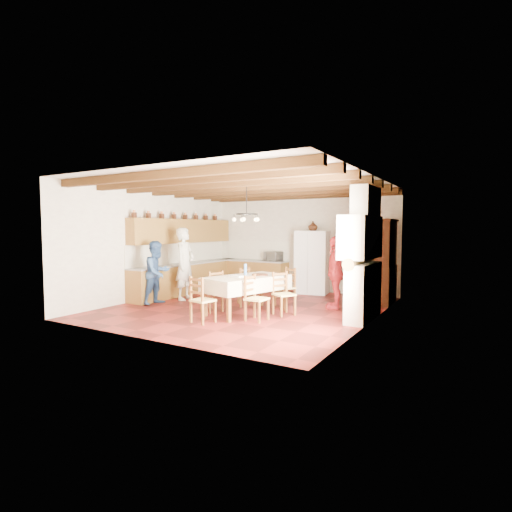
# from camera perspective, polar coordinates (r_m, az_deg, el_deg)

# --- Properties ---
(floor) EXTENTS (6.00, 6.50, 0.02)m
(floor) POSITION_cam_1_polar(r_m,az_deg,el_deg) (9.82, -1.40, -7.44)
(floor) COLOR #471310
(floor) RESTS_ON ground
(ceiling) EXTENTS (6.00, 6.50, 0.02)m
(ceiling) POSITION_cam_1_polar(r_m,az_deg,el_deg) (9.68, -1.43, 10.36)
(ceiling) COLOR silver
(ceiling) RESTS_ON ground
(wall_back) EXTENTS (6.00, 0.02, 3.00)m
(wall_back) POSITION_cam_1_polar(r_m,az_deg,el_deg) (12.52, 6.45, 1.97)
(wall_back) COLOR beige
(wall_back) RESTS_ON ground
(wall_front) EXTENTS (6.00, 0.02, 3.00)m
(wall_front) POSITION_cam_1_polar(r_m,az_deg,el_deg) (7.07, -15.43, 0.31)
(wall_front) COLOR beige
(wall_front) RESTS_ON ground
(wall_left) EXTENTS (0.02, 6.50, 3.00)m
(wall_left) POSITION_cam_1_polar(r_m,az_deg,el_deg) (11.50, -14.29, 1.70)
(wall_left) COLOR beige
(wall_left) RESTS_ON ground
(wall_right) EXTENTS (0.02, 6.50, 3.00)m
(wall_right) POSITION_cam_1_polar(r_m,az_deg,el_deg) (8.45, 16.23, 0.87)
(wall_right) COLOR beige
(wall_right) RESTS_ON ground
(ceiling_beams) EXTENTS (6.00, 6.30, 0.16)m
(ceiling_beams) POSITION_cam_1_polar(r_m,az_deg,el_deg) (9.67, -1.43, 9.77)
(ceiling_beams) COLOR #3C1F0C
(ceiling_beams) RESTS_ON ground
(lower_cabinets_left) EXTENTS (0.60, 4.30, 0.86)m
(lower_cabinets_left) POSITION_cam_1_polar(r_m,az_deg,el_deg) (12.15, -9.68, -3.18)
(lower_cabinets_left) COLOR brown
(lower_cabinets_left) RESTS_ON ground
(lower_cabinets_back) EXTENTS (2.30, 0.60, 0.86)m
(lower_cabinets_back) POSITION_cam_1_polar(r_m,az_deg,el_deg) (13.04, -0.39, -2.64)
(lower_cabinets_back) COLOR brown
(lower_cabinets_back) RESTS_ON ground
(countertop_left) EXTENTS (0.62, 4.30, 0.04)m
(countertop_left) POSITION_cam_1_polar(r_m,az_deg,el_deg) (12.11, -9.70, -1.07)
(countertop_left) COLOR gray
(countertop_left) RESTS_ON lower_cabinets_left
(countertop_back) EXTENTS (2.34, 0.62, 0.04)m
(countertop_back) POSITION_cam_1_polar(r_m,az_deg,el_deg) (12.99, -0.39, -0.67)
(countertop_back) COLOR gray
(countertop_back) RESTS_ON lower_cabinets_back
(backsplash_left) EXTENTS (0.03, 4.30, 0.60)m
(backsplash_left) POSITION_cam_1_polar(r_m,az_deg,el_deg) (12.27, -10.74, 0.48)
(backsplash_left) COLOR white
(backsplash_left) RESTS_ON ground
(backsplash_back) EXTENTS (2.30, 0.03, 0.60)m
(backsplash_back) POSITION_cam_1_polar(r_m,az_deg,el_deg) (13.21, 0.24, 0.80)
(backsplash_back) COLOR white
(backsplash_back) RESTS_ON ground
(upper_cabinets) EXTENTS (0.35, 4.20, 0.70)m
(upper_cabinets) POSITION_cam_1_polar(r_m,az_deg,el_deg) (12.14, -10.21, 3.53)
(upper_cabinets) COLOR brown
(upper_cabinets) RESTS_ON ground
(fireplace) EXTENTS (0.56, 1.60, 2.80)m
(fireplace) POSITION_cam_1_polar(r_m,az_deg,el_deg) (8.72, 14.69, 0.34)
(fireplace) COLOR beige
(fireplace) RESTS_ON ground
(wall_picture) EXTENTS (0.34, 0.03, 0.42)m
(wall_picture) POSITION_cam_1_polar(r_m,az_deg,el_deg) (11.94, 13.24, 3.48)
(wall_picture) COLOR #2E2213
(wall_picture) RESTS_ON ground
(refrigerator) EXTENTS (1.03, 0.88, 1.86)m
(refrigerator) POSITION_cam_1_polar(r_m,az_deg,el_deg) (11.98, 8.08, -0.87)
(refrigerator) COLOR white
(refrigerator) RESTS_ON floor
(hutch) EXTENTS (0.54, 1.21, 2.17)m
(hutch) POSITION_cam_1_polar(r_m,az_deg,el_deg) (10.75, 17.80, -0.75)
(hutch) COLOR #3C150C
(hutch) RESTS_ON floor
(dining_table) EXTENTS (1.49, 2.15, 0.85)m
(dining_table) POSITION_cam_1_polar(r_m,az_deg,el_deg) (9.06, -1.34, -3.41)
(dining_table) COLOR silver
(dining_table) RESTS_ON floor
(chandelier) EXTENTS (0.47, 0.47, 0.03)m
(chandelier) POSITION_cam_1_polar(r_m,az_deg,el_deg) (8.99, -1.36, 5.99)
(chandelier) COLOR black
(chandelier) RESTS_ON ground
(chair_left_near) EXTENTS (0.51, 0.52, 0.96)m
(chair_left_near) POSITION_cam_1_polar(r_m,az_deg,el_deg) (9.35, -6.34, -4.99)
(chair_left_near) COLOR brown
(chair_left_near) RESTS_ON floor
(chair_left_far) EXTENTS (0.43, 0.45, 0.96)m
(chair_left_far) POSITION_cam_1_polar(r_m,az_deg,el_deg) (10.03, -2.40, -4.36)
(chair_left_far) COLOR brown
(chair_left_far) RESTS_ON floor
(chair_right_near) EXTENTS (0.41, 0.43, 0.96)m
(chair_right_near) POSITION_cam_1_polar(r_m,az_deg,el_deg) (8.37, 0.11, -6.02)
(chair_right_near) COLOR brown
(chair_right_near) RESTS_ON floor
(chair_right_far) EXTENTS (0.56, 0.56, 0.96)m
(chair_right_far) POSITION_cam_1_polar(r_m,az_deg,el_deg) (8.95, 4.01, -5.38)
(chair_right_far) COLOR brown
(chair_right_far) RESTS_ON floor
(chair_end_near) EXTENTS (0.49, 0.47, 0.96)m
(chair_end_near) POSITION_cam_1_polar(r_m,az_deg,el_deg) (8.29, -7.59, -6.16)
(chair_end_near) COLOR brown
(chair_end_near) RESTS_ON floor
(chair_end_far) EXTENTS (0.55, 0.55, 0.96)m
(chair_end_far) POSITION_cam_1_polar(r_m,az_deg,el_deg) (9.95, 4.16, -4.43)
(chair_end_far) COLOR brown
(chair_end_far) RESTS_ON floor
(person_man) EXTENTS (0.60, 0.79, 1.95)m
(person_man) POSITION_cam_1_polar(r_m,az_deg,el_deg) (10.94, -10.12, -1.10)
(person_man) COLOR silver
(person_man) RESTS_ON floor
(person_woman_blue) EXTENTS (0.63, 0.80, 1.62)m
(person_woman_blue) POSITION_cam_1_polar(r_m,az_deg,el_deg) (10.47, -13.93, -2.31)
(person_woman_blue) COLOR #2F5187
(person_woman_blue) RESTS_ON floor
(person_woman_red) EXTENTS (0.65, 1.10, 1.75)m
(person_woman_red) POSITION_cam_1_polar(r_m,az_deg,el_deg) (9.79, 11.28, -2.31)
(person_woman_red) COLOR red
(person_woman_red) RESTS_ON floor
(microwave) EXTENTS (0.61, 0.49, 0.30)m
(microwave) POSITION_cam_1_polar(r_m,az_deg,el_deg) (12.62, 2.47, -0.04)
(microwave) COLOR silver
(microwave) RESTS_ON countertop_back
(fridge_vase) EXTENTS (0.33, 0.33, 0.29)m
(fridge_vase) POSITION_cam_1_polar(r_m,az_deg,el_deg) (11.94, 8.14, 4.27)
(fridge_vase) COLOR #3C150C
(fridge_vase) RESTS_ON refrigerator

